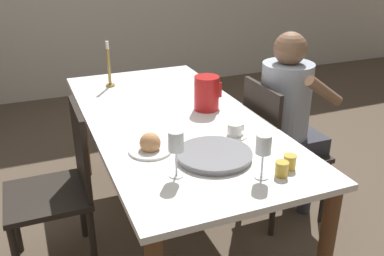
# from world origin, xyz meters

# --- Properties ---
(ground_plane) EXTENTS (20.00, 20.00, 0.00)m
(ground_plane) POSITION_xyz_m (0.00, 0.00, 0.00)
(ground_plane) COLOR brown
(dining_table) EXTENTS (0.91, 1.90, 0.76)m
(dining_table) POSITION_xyz_m (0.00, 0.00, 0.66)
(dining_table) COLOR white
(dining_table) RESTS_ON ground_plane
(chair_person_side) EXTENTS (0.42, 0.42, 0.90)m
(chair_person_side) POSITION_xyz_m (0.64, -0.08, 0.49)
(chair_person_side) COLOR black
(chair_person_side) RESTS_ON ground_plane
(chair_opposite) EXTENTS (0.42, 0.42, 0.90)m
(chair_opposite) POSITION_xyz_m (-0.64, -0.04, 0.49)
(chair_opposite) COLOR black
(chair_opposite) RESTS_ON ground_plane
(person_seated) EXTENTS (0.39, 0.41, 1.19)m
(person_seated) POSITION_xyz_m (0.73, -0.06, 0.70)
(person_seated) COLOR #33333D
(person_seated) RESTS_ON ground_plane
(red_pitcher) EXTENTS (0.17, 0.14, 0.20)m
(red_pitcher) POSITION_xyz_m (0.22, 0.04, 0.86)
(red_pitcher) COLOR red
(red_pitcher) RESTS_ON dining_table
(wine_glass_water) EXTENTS (0.06, 0.06, 0.20)m
(wine_glass_water) POSITION_xyz_m (-0.20, -0.61, 0.91)
(wine_glass_water) COLOR white
(wine_glass_water) RESTS_ON dining_table
(wine_glass_juice) EXTENTS (0.06, 0.06, 0.19)m
(wine_glass_juice) POSITION_xyz_m (0.12, -0.75, 0.90)
(wine_glass_juice) COLOR white
(wine_glass_juice) RESTS_ON dining_table
(teacup_near_person) EXTENTS (0.13, 0.13, 0.07)m
(teacup_near_person) POSITION_xyz_m (0.20, -0.35, 0.79)
(teacup_near_person) COLOR white
(teacup_near_person) RESTS_ON dining_table
(serving_tray) EXTENTS (0.34, 0.34, 0.03)m
(serving_tray) POSITION_xyz_m (0.01, -0.52, 0.77)
(serving_tray) COLOR gray
(serving_tray) RESTS_ON dining_table
(bread_plate) EXTENTS (0.20, 0.20, 0.10)m
(bread_plate) POSITION_xyz_m (-0.24, -0.35, 0.79)
(bread_plate) COLOR white
(bread_plate) RESTS_ON dining_table
(jam_jar_amber) EXTENTS (0.06, 0.06, 0.06)m
(jam_jar_amber) POSITION_xyz_m (0.20, -0.77, 0.79)
(jam_jar_amber) COLOR gold
(jam_jar_amber) RESTS_ON dining_table
(jam_jar_red) EXTENTS (0.06, 0.06, 0.06)m
(jam_jar_red) POSITION_xyz_m (0.27, -0.73, 0.79)
(jam_jar_red) COLOR gold
(jam_jar_red) RESTS_ON dining_table
(candlestick_tall) EXTENTS (0.06, 0.06, 0.30)m
(candlestick_tall) POSITION_xyz_m (-0.20, 0.66, 0.87)
(candlestick_tall) COLOR olive
(candlestick_tall) RESTS_ON dining_table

